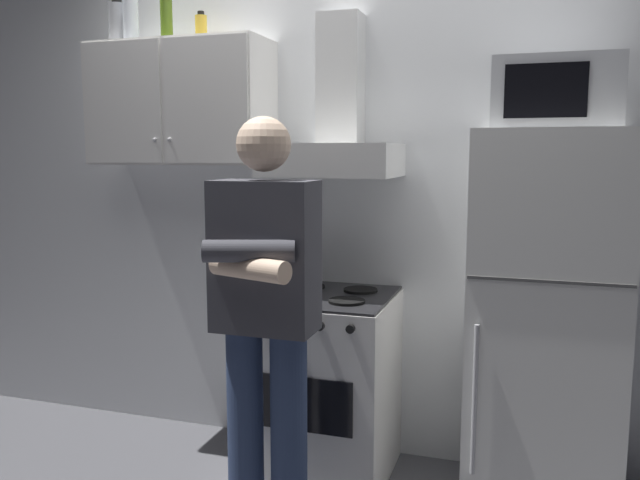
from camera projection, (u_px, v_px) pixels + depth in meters
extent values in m
cube|color=white|center=(357.00, 185.00, 3.22)|extent=(4.80, 0.10, 2.70)
cube|color=white|center=(181.00, 104.00, 3.22)|extent=(0.90, 0.34, 0.60)
cube|color=white|center=(121.00, 102.00, 3.13)|extent=(0.43, 0.01, 0.58)
cube|color=white|center=(205.00, 100.00, 2.99)|extent=(0.43, 0.01, 0.58)
sphere|color=#B2B2B7|center=(155.00, 140.00, 3.08)|extent=(0.02, 0.02, 0.02)
sphere|color=#B2B2B7|center=(170.00, 140.00, 3.06)|extent=(0.02, 0.02, 0.02)
cube|color=white|center=(326.00, 386.00, 3.03)|extent=(0.60, 0.60, 0.85)
cube|color=black|center=(326.00, 296.00, 2.98)|extent=(0.59, 0.59, 0.01)
cube|color=black|center=(305.00, 405.00, 2.75)|extent=(0.42, 0.01, 0.24)
cylinder|color=black|center=(291.00, 297.00, 2.90)|extent=(0.16, 0.16, 0.01)
cylinder|color=black|center=(347.00, 301.00, 2.82)|extent=(0.16, 0.16, 0.01)
cylinder|color=black|center=(308.00, 286.00, 3.13)|extent=(0.16, 0.16, 0.01)
cylinder|color=black|center=(360.00, 290.00, 3.05)|extent=(0.16, 0.16, 0.01)
cylinder|color=black|center=(260.00, 321.00, 2.75)|extent=(0.04, 0.02, 0.04)
cylinder|color=black|center=(288.00, 324.00, 2.71)|extent=(0.04, 0.02, 0.04)
cylinder|color=black|center=(320.00, 326.00, 2.67)|extent=(0.04, 0.02, 0.04)
cylinder|color=black|center=(350.00, 329.00, 2.63)|extent=(0.04, 0.02, 0.04)
cube|color=white|center=(332.00, 160.00, 2.97)|extent=(0.60, 0.44, 0.15)
cube|color=white|center=(341.00, 80.00, 3.05)|extent=(0.20, 0.16, 0.60)
cube|color=white|center=(544.00, 325.00, 2.69)|extent=(0.60, 0.60, 1.60)
cube|color=#4C4C4C|center=(549.00, 282.00, 2.38)|extent=(0.59, 0.01, 0.01)
cylinder|color=silver|center=(475.00, 400.00, 2.51)|extent=(0.02, 0.02, 0.60)
cube|color=#B7BABF|center=(555.00, 94.00, 2.59)|extent=(0.48, 0.36, 0.28)
cube|color=black|center=(546.00, 90.00, 2.42)|extent=(0.30, 0.01, 0.20)
cylinder|color=navy|center=(246.00, 435.00, 2.51)|extent=(0.14, 0.14, 0.85)
cylinder|color=navy|center=(289.00, 441.00, 2.46)|extent=(0.14, 0.14, 0.85)
cube|color=#3F3F47|center=(265.00, 256.00, 2.39)|extent=(0.38, 0.20, 0.56)
cylinder|color=#3F3F47|center=(249.00, 251.00, 2.25)|extent=(0.33, 0.17, 0.08)
cylinder|color=beige|center=(249.00, 268.00, 2.26)|extent=(0.33, 0.17, 0.08)
sphere|color=beige|center=(264.00, 144.00, 2.33)|extent=(0.20, 0.20, 0.20)
cylinder|color=gold|center=(201.00, 29.00, 3.18)|extent=(0.06, 0.06, 0.12)
cylinder|color=black|center=(201.00, 13.00, 3.17)|extent=(0.03, 0.03, 0.02)
cylinder|color=silver|center=(130.00, 11.00, 3.21)|extent=(0.08, 0.08, 0.31)
cylinder|color=#B2B5BA|center=(118.00, 24.00, 3.27)|extent=(0.09, 0.09, 0.20)
cylinder|color=black|center=(117.00, 2.00, 3.26)|extent=(0.05, 0.05, 0.02)
cylinder|color=#4C6B19|center=(166.00, 18.00, 3.18)|extent=(0.06, 0.06, 0.23)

